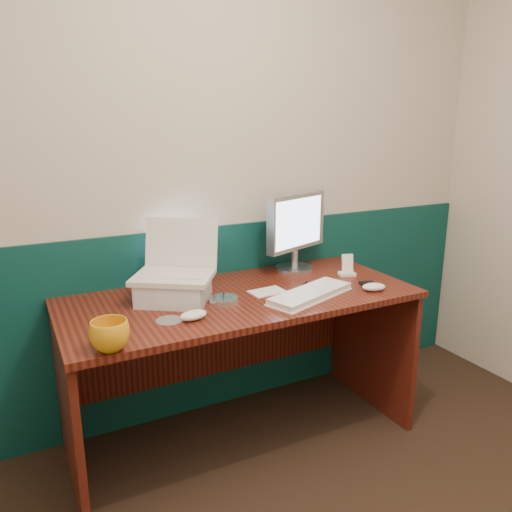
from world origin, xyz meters
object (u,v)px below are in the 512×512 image
mug (110,335)px  camcorder (207,263)px  keyboard (310,295)px  monitor (295,232)px  laptop (172,248)px  desk (242,369)px

mug → camcorder: (0.58, 0.55, 0.04)m
mug → camcorder: 0.80m
keyboard → monitor: bearing=48.3°
monitor → keyboard: size_ratio=0.93×
camcorder → mug: bearing=-126.6°
laptop → mug: 0.54m
desk → monitor: monitor is taller
desk → keyboard: bearing=-32.7°
keyboard → camcorder: (-0.33, 0.42, 0.09)m
desk → laptop: laptop is taller
monitor → camcorder: size_ratio=2.06×
laptop → mug: (-0.35, -0.37, -0.19)m
desk → mug: size_ratio=11.66×
desk → keyboard: (0.26, -0.17, 0.39)m
laptop → camcorder: 0.33m
monitor → keyboard: monitor is taller
laptop → monitor: 0.74m
keyboard → mug: bearing=168.7°
desk → camcorder: (-0.07, 0.25, 0.47)m
laptop → camcorder: laptop is taller
camcorder → monitor: bearing=7.6°
mug → camcorder: camcorder is taller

